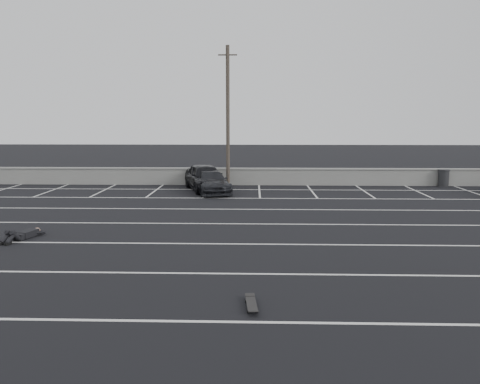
{
  "coord_description": "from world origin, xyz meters",
  "views": [
    {
      "loc": [
        0.65,
        -14.99,
        4.1
      ],
      "look_at": [
        0.08,
        4.74,
        1.0
      ],
      "focal_mm": 35.0,
      "sensor_mm": 36.0,
      "label": 1
    }
  ],
  "objects_px": {
    "car_left": "(205,177)",
    "car_right": "(211,182)",
    "utility_pole": "(228,117)",
    "skateboard": "(251,304)",
    "trash_bin": "(444,178)",
    "person": "(28,231)"
  },
  "relations": [
    {
      "from": "car_right",
      "to": "skateboard",
      "type": "distance_m",
      "value": 16.32
    },
    {
      "from": "person",
      "to": "skateboard",
      "type": "distance_m",
      "value": 9.87
    },
    {
      "from": "car_right",
      "to": "skateboard",
      "type": "bearing_deg",
      "value": -98.4
    },
    {
      "from": "skateboard",
      "to": "utility_pole",
      "type": "bearing_deg",
      "value": 89.89
    },
    {
      "from": "utility_pole",
      "to": "skateboard",
      "type": "distance_m",
      "value": 18.97
    },
    {
      "from": "utility_pole",
      "to": "trash_bin",
      "type": "xyz_separation_m",
      "value": [
        13.13,
        0.4,
        -3.69
      ]
    },
    {
      "from": "utility_pole",
      "to": "person",
      "type": "distance_m",
      "value": 14.56
    },
    {
      "from": "car_left",
      "to": "car_right",
      "type": "relative_size",
      "value": 1.06
    },
    {
      "from": "trash_bin",
      "to": "car_right",
      "type": "bearing_deg",
      "value": -169.05
    },
    {
      "from": "person",
      "to": "car_right",
      "type": "bearing_deg",
      "value": 75.73
    },
    {
      "from": "car_left",
      "to": "car_right",
      "type": "bearing_deg",
      "value": -83.21
    },
    {
      "from": "car_left",
      "to": "utility_pole",
      "type": "xyz_separation_m",
      "value": [
        1.26,
        1.44,
        3.46
      ]
    },
    {
      "from": "trash_bin",
      "to": "person",
      "type": "relative_size",
      "value": 0.43
    },
    {
      "from": "utility_pole",
      "to": "person",
      "type": "height_order",
      "value": "utility_pole"
    },
    {
      "from": "car_left",
      "to": "person",
      "type": "distance_m",
      "value": 12.17
    },
    {
      "from": "skateboard",
      "to": "car_right",
      "type": "bearing_deg",
      "value": 93.49
    },
    {
      "from": "car_right",
      "to": "utility_pole",
      "type": "distance_m",
      "value": 4.37
    },
    {
      "from": "utility_pole",
      "to": "trash_bin",
      "type": "relative_size",
      "value": 7.95
    },
    {
      "from": "person",
      "to": "skateboard",
      "type": "relative_size",
      "value": 2.81
    },
    {
      "from": "utility_pole",
      "to": "car_left",
      "type": "bearing_deg",
      "value": -131.22
    },
    {
      "from": "car_left",
      "to": "car_right",
      "type": "distance_m",
      "value": 0.98
    },
    {
      "from": "car_left",
      "to": "trash_bin",
      "type": "bearing_deg",
      "value": -11.81
    }
  ]
}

